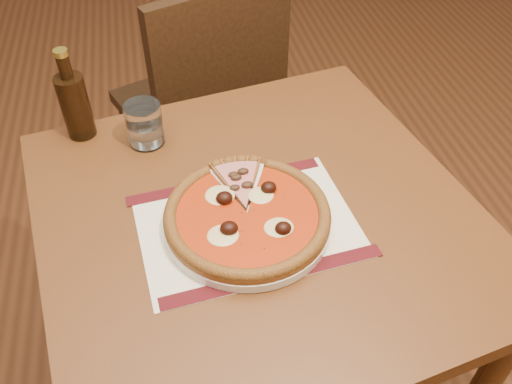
% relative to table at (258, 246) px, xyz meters
% --- Properties ---
extents(table, '(0.93, 0.93, 0.75)m').
position_rel_table_xyz_m(table, '(0.00, 0.00, 0.00)').
color(table, '#5E3416').
rests_on(table, ground).
extents(chair_far, '(0.56, 0.56, 0.91)m').
position_rel_table_xyz_m(chair_far, '(-0.01, 0.73, -0.13)').
color(chair_far, black).
rests_on(chair_far, ground).
extents(placemat, '(0.41, 0.31, 0.00)m').
position_rel_table_xyz_m(placemat, '(-0.03, -0.03, 0.10)').
color(placemat, beige).
rests_on(placemat, table).
extents(plate, '(0.30, 0.30, 0.02)m').
position_rel_table_xyz_m(plate, '(-0.03, -0.03, 0.11)').
color(plate, white).
rests_on(plate, placemat).
extents(pizza, '(0.30, 0.30, 0.04)m').
position_rel_table_xyz_m(pizza, '(-0.03, -0.03, 0.13)').
color(pizza, brown).
rests_on(pizza, plate).
extents(ham_slice, '(0.11, 0.15, 0.02)m').
position_rel_table_xyz_m(ham_slice, '(-0.02, 0.05, 0.13)').
color(ham_slice, brown).
rests_on(ham_slice, plate).
extents(water_glass, '(0.09, 0.09, 0.09)m').
position_rel_table_xyz_m(water_glass, '(-0.19, 0.25, 0.15)').
color(water_glass, white).
rests_on(water_glass, table).
extents(bottle, '(0.06, 0.06, 0.20)m').
position_rel_table_xyz_m(bottle, '(-0.33, 0.31, 0.18)').
color(bottle, black).
rests_on(bottle, table).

